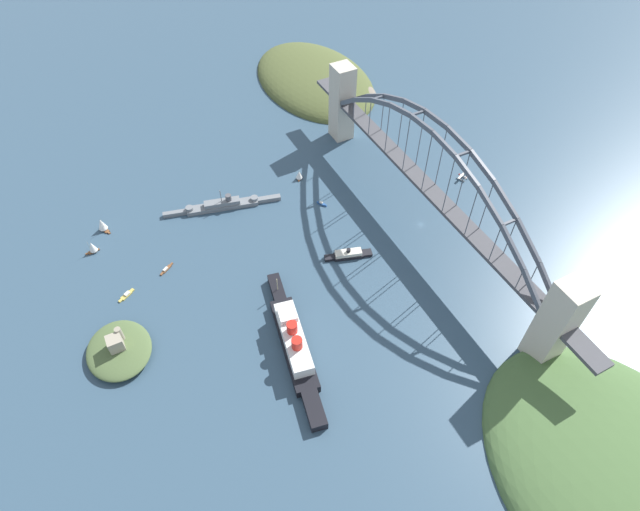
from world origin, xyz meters
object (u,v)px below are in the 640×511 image
small_boat_3 (166,269)px  small_boat_2 (322,204)px  naval_cruiser (223,205)px  fort_island_mid_harbor (119,349)px  harbor_ferry_steamer (349,254)px  ocean_liner (294,342)px  seaplane_taxiing_near_bridge (462,177)px  harbor_arch_bridge (428,188)px  small_boat_1 (299,175)px  small_boat_0 (127,295)px  small_boat_4 (92,247)px  small_boat_5 (102,224)px

small_boat_3 → small_boat_2: bearing=-85.8°
naval_cruiser → fort_island_mid_harbor: bearing=132.5°
harbor_ferry_steamer → small_boat_2: harbor_ferry_steamer is taller
naval_cruiser → ocean_liner: bearing=178.0°
ocean_liner → seaplane_taxiing_near_bridge: (75.13, -175.91, -3.99)m
harbor_arch_bridge → small_boat_1: 102.83m
harbor_ferry_steamer → small_boat_1: small_boat_1 is taller
small_boat_0 → harbor_arch_bridge: bearing=-99.1°
harbor_arch_bridge → seaplane_taxiing_near_bridge: (25.86, -55.35, -31.51)m
seaplane_taxiing_near_bridge → small_boat_4: bearing=78.8°
small_boat_1 → small_boat_3: size_ratio=0.82×
naval_cruiser → small_boat_5: naval_cruiser is taller
small_boat_4 → small_boat_3: bearing=-134.3°
fort_island_mid_harbor → small_boat_5: (102.75, -12.36, 1.45)m
small_boat_0 → small_boat_3: size_ratio=1.08×
naval_cruiser → small_boat_1: bearing=-86.7°
small_boat_5 → small_boat_3: bearing=-152.8°
harbor_ferry_steamer → ocean_liner: bearing=127.0°
harbor_ferry_steamer → small_boat_1: 85.40m
small_boat_0 → small_boat_1: size_ratio=1.31×
naval_cruiser → small_boat_5: (16.77, 81.31, 2.45)m
naval_cruiser → harbor_ferry_steamer: bearing=-145.1°
harbor_ferry_steamer → small_boat_0: size_ratio=2.83×
seaplane_taxiing_near_bridge → small_boat_5: small_boat_5 is taller
small_boat_0 → small_boat_3: bearing=-71.8°
harbor_ferry_steamer → seaplane_taxiing_near_bridge: (28.97, -114.64, -0.08)m
harbor_arch_bridge → fort_island_mid_harbor: bearing=92.0°
ocean_liner → small_boat_5: ocean_liner is taller
fort_island_mid_harbor → small_boat_4: fort_island_mid_harbor is taller
naval_cruiser → small_boat_1: (3.61, -61.78, 1.33)m
fort_island_mid_harbor → seaplane_taxiing_near_bridge: fort_island_mid_harbor is taller
harbor_arch_bridge → seaplane_taxiing_near_bridge: 68.74m
fort_island_mid_harbor → small_boat_3: 62.88m
small_boat_3 → fort_island_mid_harbor: bearing=139.9°
small_boat_1 → small_boat_5: (13.16, 143.08, 1.12)m
small_boat_0 → small_boat_1: 151.43m
small_boat_5 → small_boat_4: bearing=149.9°
harbor_arch_bridge → naval_cruiser: (78.52, 116.14, -30.88)m
small_boat_3 → harbor_arch_bridge: bearing=-103.5°
naval_cruiser → small_boat_2: naval_cruiser is taller
seaplane_taxiing_near_bridge → fort_island_mid_harbor: bearing=97.2°
ocean_liner → seaplane_taxiing_near_bridge: ocean_liner is taller
seaplane_taxiing_near_bridge → small_boat_4: (51.98, 262.93, 2.57)m
harbor_arch_bridge → small_boat_5: 221.07m
small_boat_1 → small_boat_4: size_ratio=0.86×
small_boat_3 → naval_cruiser: bearing=-54.5°
small_boat_2 → small_boat_4: size_ratio=0.74×
small_boat_2 → harbor_ferry_steamer: bearing=172.3°
small_boat_0 → small_boat_2: (17.70, -144.78, 0.19)m
harbor_ferry_steamer → seaplane_taxiing_near_bridge: bearing=-75.8°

